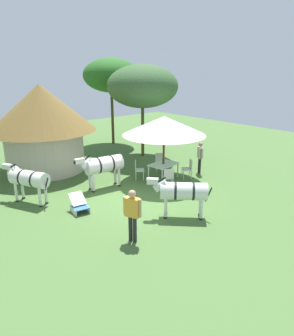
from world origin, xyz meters
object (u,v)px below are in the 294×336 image
Objects in this scene: patio_chair_near_lawn at (189,167)px; zebra_nearest_camera at (182,192)px; standing_watcher at (132,211)px; zebra_toward_hut at (28,179)px; thatched_hut at (42,122)px; patio_dining_table at (163,165)px; acacia_tree_far_lawn at (142,86)px; guest_beside_umbrella at (200,155)px; patio_chair_east_end at (138,169)px; acacia_tree_left_background at (111,75)px; zebra_by_umbrella at (103,165)px; shade_umbrella at (164,126)px; patio_chair_west_end at (160,161)px; striped_lounge_chair at (79,205)px; patio_chair_near_hut at (168,177)px.

zebra_nearest_camera is (-3.25, -2.56, 0.44)m from patio_chair_near_lawn.
standing_watcher is 0.82× the size of zebra_toward_hut.
thatched_hut is at bearing 150.39° from standing_watcher.
patio_chair_near_lawn reaches higher than patio_dining_table.
patio_dining_table is 0.28× the size of acacia_tree_far_lawn.
zebra_toward_hut is at bearing -163.86° from acacia_tree_far_lawn.
acacia_tree_far_lawn is (1.91, 3.73, 3.37)m from patio_dining_table.
acacia_tree_far_lawn is (-0.02, 4.32, 3.08)m from guest_beside_umbrella.
patio_chair_east_end is (-0.94, 0.76, -0.14)m from patio_dining_table.
guest_beside_umbrella is at bearing -40.44° from zebra_toward_hut.
guest_beside_umbrella is 0.88× the size of zebra_nearest_camera.
acacia_tree_left_background is (3.37, 6.74, 4.01)m from patio_chair_east_end.
zebra_toward_hut is at bearing -59.85° from patio_chair_east_end.
acacia_tree_left_background is (2.43, 7.50, 3.88)m from patio_dining_table.
acacia_tree_far_lawn is (4.70, 2.86, 2.98)m from zebra_by_umbrella.
patio_dining_table is at bearing 90.00° from patio_chair_east_end.
zebra_toward_hut is (-5.81, 1.50, -1.57)m from shade_umbrella.
patio_chair_west_end is at bearing 45.10° from patio_chair_near_lawn.
striped_lounge_chair is (-5.49, -1.49, -0.27)m from patio_chair_west_end.
thatched_hut is 5.80× the size of patio_chair_near_hut.
patio_dining_table is 0.87× the size of standing_watcher.
patio_chair_east_end is at bearing 132.53° from patio_chair_near_hut.
patio_chair_near_lawn is 1.05m from guest_beside_umbrella.
patio_dining_table is 5.38m from acacia_tree_far_lawn.
patio_chair_east_end is at bearing -33.99° from zebra_toward_hut.
zebra_toward_hut is (-3.54, 4.76, 0.02)m from zebra_nearest_camera.
acacia_tree_left_background is (3.10, 8.50, 4.01)m from patio_chair_near_hut.
zebra_toward_hut is at bearing 108.02° from patio_chair_near_lawn.
guest_beside_umbrella is (2.87, -1.35, 0.42)m from patio_chair_east_end.
patio_chair_near_lawn is (1.92, -1.46, 0.00)m from patio_chair_east_end.
acacia_tree_far_lawn is (-0.52, -3.77, -0.50)m from acacia_tree_left_background.
patio_chair_near_lawn is 5.77m from striped_lounge_chair.
standing_watcher is (-5.30, -4.39, 0.49)m from patio_chair_west_end.
patio_chair_west_end is 1.71m from patio_chair_near_lawn.
standing_watcher reaches higher than patio_chair_east_end.
acacia_tree_left_background reaches higher than patio_chair_east_end.
patio_chair_near_lawn is (0.98, -0.71, -2.03)m from shade_umbrella.
patio_chair_near_lawn is at bearing -100.04° from acacia_tree_left_background.
zebra_nearest_camera is at bearing -91.45° from patio_chair_near_hut.
standing_watcher reaches higher than zebra_nearest_camera.
striped_lounge_chair is at bearing 161.07° from standing_watcher.
striped_lounge_chair is 11.59m from acacia_tree_left_background.
acacia_tree_far_lawn reaches higher than shade_umbrella.
guest_beside_umbrella reaches higher than striped_lounge_chair.
zebra_by_umbrella is (-4.72, 1.46, 0.11)m from guest_beside_umbrella.
patio_chair_west_end is 6.56m from zebra_toward_hut.
shade_umbrella is 1.66× the size of zebra_by_umbrella.
patio_chair_west_end is at bearing -156.22° from striped_lounge_chair.
zebra_nearest_camera is 0.86× the size of zebra_toward_hut.
patio_chair_east_end is 3.20m from guest_beside_umbrella.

